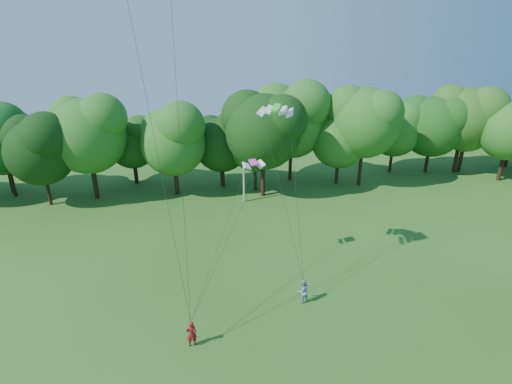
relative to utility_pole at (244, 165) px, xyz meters
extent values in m
cylinder|color=#B1B0A8|center=(0.00, 0.00, -0.11)|extent=(0.22, 0.22, 8.83)
cube|color=#B1B0A8|center=(0.00, 0.00, 4.09)|extent=(1.75, 0.42, 0.08)
imported|color=maroon|center=(-5.91, -22.67, -3.59)|extent=(0.76, 0.59, 1.86)
imported|color=#8FA3C6|center=(2.12, -19.34, -3.58)|extent=(1.05, 0.90, 1.88)
cube|color=#3BE522|center=(0.83, -14.45, 8.90)|extent=(2.79, 2.08, 0.45)
cube|color=#F845AC|center=(-0.73, -13.74, 4.61)|extent=(1.88, 1.27, 0.36)
cylinder|color=#302313|center=(-27.35, 5.61, -2.54)|extent=(0.44, 0.44, 3.97)
ellipsoid|color=#154918|center=(-27.35, 5.61, 2.70)|extent=(7.94, 7.94, 8.66)
cylinder|color=#342414|center=(2.49, 1.60, -2.12)|extent=(0.47, 0.47, 4.80)
ellipsoid|color=black|center=(2.49, 1.60, 4.20)|extent=(9.59, 9.59, 10.47)
cylinder|color=black|center=(30.90, 6.52, -2.26)|extent=(0.51, 0.51, 4.52)
ellipsoid|color=#295319|center=(30.90, 6.52, 3.69)|extent=(9.04, 9.04, 9.86)
camera|label=1|loc=(-4.70, -42.96, 13.91)|focal=28.00mm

